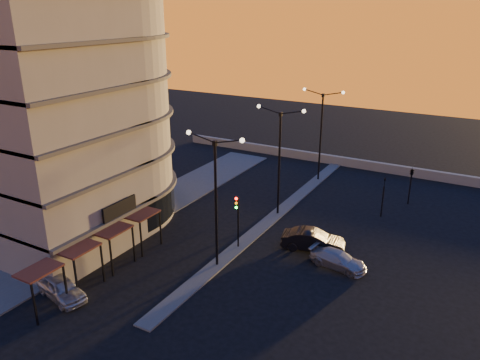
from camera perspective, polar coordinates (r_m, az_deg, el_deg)
name	(u,v)px	position (r m, az deg, el deg)	size (l,w,h in m)	color
ground	(217,265)	(33.39, -2.81, -10.36)	(120.00, 120.00, 0.00)	black
sidewalk_west	(140,214)	(41.94, -12.13, -4.06)	(5.00, 40.00, 0.12)	#474744
median	(278,214)	(41.20, 4.61, -4.10)	(1.20, 36.00, 0.12)	#474744
parapet	(354,163)	(54.55, 13.69, 2.03)	(44.00, 0.50, 1.00)	slate
building	(57,80)	(38.53, -21.40, 11.30)	(14.35, 17.08, 25.00)	slate
streetlamp_near	(216,191)	(30.93, -2.98, -1.40)	(4.32, 0.32, 9.51)	black
streetlamp_mid	(279,153)	(39.26, 4.83, 3.28)	(4.32, 0.32, 9.51)	black
streetlamp_far	(321,128)	(48.23, 9.87, 6.25)	(4.32, 0.32, 9.51)	black
traffic_light_main	(237,213)	(34.25, -0.33, -4.08)	(0.28, 0.44, 4.25)	black
signal_east_a	(383,196)	(41.76, 17.05, -1.85)	(0.13, 0.16, 3.60)	black
signal_east_b	(412,172)	(44.85, 20.23, 0.89)	(0.42, 1.99, 3.60)	black
car_hatchback	(61,288)	(31.73, -20.97, -12.16)	(1.63, 4.05, 1.38)	#ABADB2
car_sedan	(313,240)	(35.43, 8.90, -7.28)	(1.62, 4.64, 1.53)	black
car_wagon	(338,260)	(33.57, 11.87, -9.48)	(1.64, 4.05, 1.17)	#96979D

